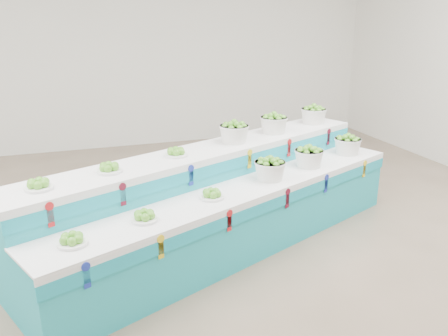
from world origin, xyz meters
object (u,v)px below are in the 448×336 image
at_px(display_stand, 224,200).
at_px(plate_upper_mid, 109,167).
at_px(basket_lower_left, 270,169).
at_px(basket_upper_right, 313,114).

bearing_deg(display_stand, plate_upper_mid, 166.65).
height_order(display_stand, plate_upper_mid, plate_upper_mid).
xyz_separation_m(display_stand, basket_lower_left, (0.49, -0.09, 0.33)).
xyz_separation_m(display_stand, basket_upper_right, (1.60, 1.00, 0.63)).
height_order(plate_upper_mid, basket_upper_right, basket_upper_right).
height_order(basket_lower_left, basket_upper_right, basket_upper_right).
xyz_separation_m(basket_lower_left, plate_upper_mid, (-1.68, -0.12, 0.23)).
distance_m(display_stand, basket_lower_left, 0.60).
relative_size(display_stand, basket_lower_left, 13.40).
relative_size(basket_lower_left, basket_upper_right, 1.00).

